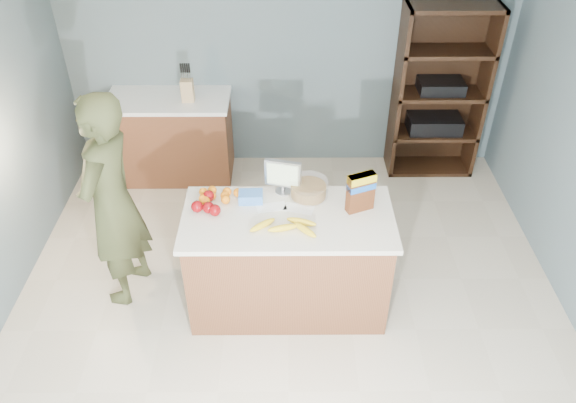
{
  "coord_description": "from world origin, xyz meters",
  "views": [
    {
      "loc": [
        -0.02,
        -2.9,
        3.46
      ],
      "look_at": [
        0.0,
        0.35,
        1.0
      ],
      "focal_mm": 35.0,
      "sensor_mm": 36.0,
      "label": 1
    }
  ],
  "objects_px": {
    "shelving_unit": "(438,94)",
    "cereal_box": "(361,190)",
    "person": "(112,203)",
    "tv": "(283,175)",
    "counter_peninsula": "(288,265)"
  },
  "relations": [
    {
      "from": "cereal_box",
      "to": "shelving_unit",
      "type": "bearing_deg",
      "value": 62.51
    },
    {
      "from": "counter_peninsula",
      "to": "shelving_unit",
      "type": "bearing_deg",
      "value": 52.89
    },
    {
      "from": "shelving_unit",
      "to": "tv",
      "type": "height_order",
      "value": "shelving_unit"
    },
    {
      "from": "person",
      "to": "shelving_unit",
      "type": "bearing_deg",
      "value": 135.62
    },
    {
      "from": "shelving_unit",
      "to": "person",
      "type": "xyz_separation_m",
      "value": [
        -2.88,
        -1.88,
        0.04
      ]
    },
    {
      "from": "cereal_box",
      "to": "tv",
      "type": "bearing_deg",
      "value": 158.95
    },
    {
      "from": "counter_peninsula",
      "to": "tv",
      "type": "bearing_deg",
      "value": 97.05
    },
    {
      "from": "counter_peninsula",
      "to": "shelving_unit",
      "type": "height_order",
      "value": "shelving_unit"
    },
    {
      "from": "person",
      "to": "counter_peninsula",
      "type": "bearing_deg",
      "value": 95.23
    },
    {
      "from": "shelving_unit",
      "to": "cereal_box",
      "type": "xyz_separation_m",
      "value": [
        -1.02,
        -1.96,
        0.21
      ]
    },
    {
      "from": "shelving_unit",
      "to": "person",
      "type": "height_order",
      "value": "same"
    },
    {
      "from": "shelving_unit",
      "to": "cereal_box",
      "type": "height_order",
      "value": "shelving_unit"
    },
    {
      "from": "counter_peninsula",
      "to": "tv",
      "type": "distance_m",
      "value": 0.71
    },
    {
      "from": "person",
      "to": "cereal_box",
      "type": "distance_m",
      "value": 1.86
    },
    {
      "from": "counter_peninsula",
      "to": "tv",
      "type": "height_order",
      "value": "tv"
    }
  ]
}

